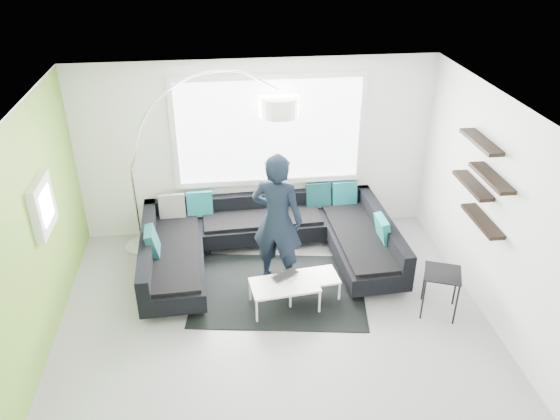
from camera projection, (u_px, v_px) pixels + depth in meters
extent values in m
plane|color=gray|center=(275.00, 326.00, 6.97)|extent=(5.50, 5.50, 0.00)
cube|color=white|center=(256.00, 149.00, 8.46)|extent=(5.50, 0.04, 2.80)
cube|color=white|center=(311.00, 403.00, 4.12)|extent=(5.50, 0.04, 2.80)
cube|color=white|center=(27.00, 248.00, 6.00)|extent=(0.04, 5.00, 2.80)
cube|color=white|center=(500.00, 218.00, 6.58)|extent=(0.04, 5.00, 2.80)
cube|color=white|center=(274.00, 116.00, 5.61)|extent=(5.50, 5.00, 0.04)
cube|color=#6B9E33|center=(28.00, 248.00, 6.00)|extent=(0.01, 5.00, 2.80)
cube|color=white|center=(269.00, 131.00, 8.30)|extent=(2.96, 0.06, 1.68)
cube|color=silver|center=(43.00, 206.00, 6.43)|extent=(0.12, 0.66, 0.66)
cube|color=black|center=(482.00, 182.00, 6.77)|extent=(0.20, 1.24, 0.95)
cube|color=black|center=(269.00, 253.00, 8.08)|extent=(3.71, 2.38, 0.38)
cube|color=black|center=(268.00, 234.00, 7.92)|extent=(3.71, 2.38, 0.29)
cube|color=#0C4C51|center=(268.00, 231.00, 7.89)|extent=(3.25, 0.31, 0.40)
cube|color=black|center=(279.00, 289.00, 7.62)|extent=(2.58, 2.04, 0.01)
cube|color=silver|center=(298.00, 290.00, 7.32)|extent=(1.20, 0.78, 0.37)
cube|color=black|center=(440.00, 292.00, 7.08)|extent=(0.59, 0.59, 0.62)
imported|color=black|center=(277.00, 220.00, 7.39)|extent=(1.04, 0.97, 1.94)
imported|color=black|center=(287.00, 277.00, 7.24)|extent=(0.59, 0.58, 0.03)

